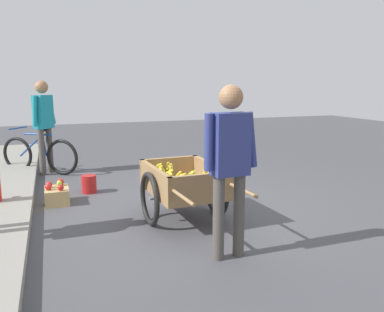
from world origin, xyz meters
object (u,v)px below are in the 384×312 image
at_px(vendor_person, 230,157).
at_px(plastic_bucket, 89,184).
at_px(fruit_cart, 184,185).
at_px(mixed_fruit_crate, 57,195).
at_px(dog, 187,173).
at_px(cyclist_person, 44,118).
at_px(bicycle, 39,155).

relative_size(vendor_person, plastic_bucket, 6.05).
height_order(fruit_cart, mixed_fruit_crate, fruit_cart).
bearing_deg(plastic_bucket, dog, -102.33).
distance_m(cyclist_person, dog, 2.94).
height_order(bicycle, mixed_fruit_crate, bicycle).
height_order(fruit_cart, cyclist_person, cyclist_person).
bearing_deg(cyclist_person, fruit_cart, -153.90).
relative_size(fruit_cart, dog, 2.63).
xyz_separation_m(cyclist_person, dog, (-1.92, -2.10, -0.76)).
relative_size(fruit_cart, cyclist_person, 0.99).
relative_size(dog, plastic_bucket, 2.35).
relative_size(dog, mixed_fruit_crate, 1.46).
xyz_separation_m(vendor_person, bicycle, (4.48, 1.77, -0.64)).
bearing_deg(dog, vendor_person, 169.84).
relative_size(vendor_person, cyclist_person, 0.97).
bearing_deg(vendor_person, dog, -10.16).
relative_size(vendor_person, mixed_fruit_crate, 3.75).
bearing_deg(fruit_cart, cyclist_person, 26.10).
bearing_deg(plastic_bucket, bicycle, 23.36).
relative_size(cyclist_person, plastic_bucket, 6.25).
bearing_deg(vendor_person, mixed_fruit_crate, 32.53).
height_order(bicycle, plastic_bucket, bicycle).
bearing_deg(dog, bicycle, 47.74).
height_order(vendor_person, mixed_fruit_crate, vendor_person).
xyz_separation_m(fruit_cart, mixed_fruit_crate, (1.24, 1.46, -0.31)).
bearing_deg(bicycle, vendor_person, -158.42).
bearing_deg(fruit_cart, bicycle, 27.11).
distance_m(plastic_bucket, mixed_fruit_crate, 0.63).
bearing_deg(mixed_fruit_crate, bicycle, 6.85).
bearing_deg(mixed_fruit_crate, dog, -87.50).
distance_m(bicycle, dog, 3.00).
xyz_separation_m(dog, mixed_fruit_crate, (-0.09, 1.96, -0.14)).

